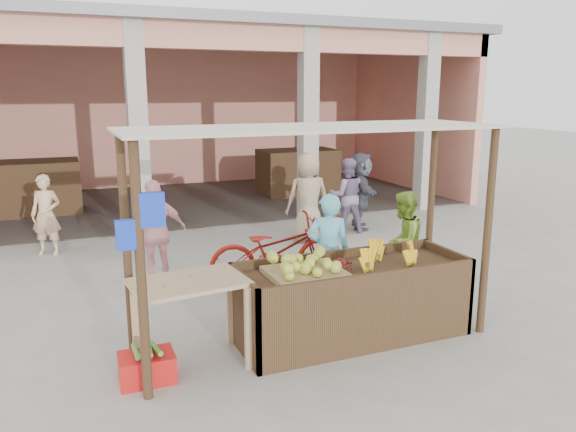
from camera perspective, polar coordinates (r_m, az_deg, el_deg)
name	(u,v)px	position (r m, az deg, el deg)	size (l,w,h in m)	color
ground	(312,344)	(6.39, 2.41, -12.83)	(60.00, 60.00, 0.00)	gray
market_building	(162,92)	(14.37, -12.70, 12.18)	(14.40, 6.40, 4.20)	#E79279
fruit_stall	(352,303)	(6.44, 6.54, -8.81)	(2.60, 0.95, 0.80)	#4B331E
stall_awning	(310,166)	(5.86, 2.21, 5.11)	(4.09, 1.35, 2.39)	#4B331E
banana_heap	(391,257)	(6.52, 10.44, -4.10)	(0.98, 0.54, 0.18)	yellow
melon_tray	(306,267)	(6.02, 1.80, -5.23)	(0.81, 0.70, 0.21)	#9F8352
berry_heap	(340,264)	(6.26, 5.31, -4.84)	(0.43, 0.36, 0.14)	maroon
side_table	(189,294)	(5.74, -10.02, -7.82)	(1.19, 0.86, 0.90)	tan
papaya_pile	(188,271)	(5.66, -10.12, -5.49)	(0.71, 0.41, 0.20)	#428A2D
red_crate	(147,368)	(5.76, -14.13, -14.70)	(0.52, 0.38, 0.27)	red
plantain_bundle	(146,351)	(5.68, -14.23, -13.11)	(0.42, 0.29, 0.08)	#559335
produce_sacks	(327,205)	(12.29, 4.00, 1.11)	(0.96, 0.72, 0.58)	maroon
vendor_blue	(328,248)	(7.11, 4.11, -3.26)	(0.60, 0.44, 1.60)	#66C8E5
vendor_green	(403,240)	(7.84, 11.62, -2.38)	(0.72, 0.42, 1.50)	#8EBA36
motorcycle	(276,249)	(8.03, -1.24, -3.39)	(2.02, 0.70, 1.06)	maroon
shopper_b	(156,229)	(8.18, -13.23, -1.34)	(0.96, 0.51, 1.63)	pink
shopper_c	(308,193)	(10.26, 2.06, 2.37)	(0.88, 0.57, 1.83)	#9E8468
shopper_d	(361,189)	(11.37, 7.40, 2.78)	(1.50, 0.62, 1.63)	#494A56
shopper_e	(46,213)	(10.31, -23.37, 0.25)	(0.53, 0.40, 1.43)	tan
shopper_f	(347,192)	(11.02, 5.98, 2.44)	(0.78, 0.45, 1.61)	gray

